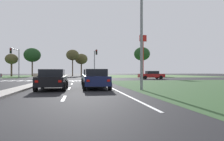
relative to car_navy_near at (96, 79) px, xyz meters
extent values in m
plane|color=black|center=(-5.52, 20.65, -0.78)|extent=(200.00, 200.00, 0.00)
cube|color=#476B38|center=(19.98, 45.15, -0.77)|extent=(35.00, 35.00, 0.01)
cube|color=gray|center=(-5.52, 1.65, -0.71)|extent=(1.20, 22.00, 0.14)
cube|color=gray|center=(-5.52, 45.65, -0.71)|extent=(1.20, 36.00, 0.14)
cube|color=silver|center=(-2.02, -5.29, -0.77)|extent=(0.14, 2.00, 0.01)
cube|color=silver|center=(-2.02, 0.71, -0.77)|extent=(0.14, 2.00, 0.01)
cube|color=silver|center=(-2.02, 6.71, -0.77)|extent=(0.14, 2.00, 0.01)
cube|color=silver|center=(-2.02, 12.71, -0.77)|extent=(0.14, 2.00, 0.01)
cube|color=silver|center=(1.33, 2.65, -0.77)|extent=(0.14, 24.00, 0.01)
cube|color=silver|center=(-1.72, 13.65, -0.77)|extent=(6.40, 0.50, 0.01)
cube|color=silver|center=(-11.92, 15.45, -0.77)|extent=(0.70, 2.80, 0.01)
cube|color=silver|center=(-10.77, 15.45, -0.77)|extent=(0.70, 2.80, 0.01)
cube|color=silver|center=(-9.62, 15.45, -0.77)|extent=(0.70, 2.80, 0.01)
cube|color=silver|center=(-8.47, 15.45, -0.77)|extent=(0.70, 2.80, 0.01)
cube|color=silver|center=(-7.32, 15.45, -0.77)|extent=(0.70, 2.80, 0.01)
cube|color=silver|center=(-6.17, 15.45, -0.77)|extent=(0.70, 2.80, 0.01)
cube|color=silver|center=(-5.02, 15.45, -0.77)|extent=(0.70, 2.80, 0.01)
cube|color=#161E47|center=(0.00, 0.03, -0.12)|extent=(1.80, 4.32, 0.68)
cube|color=black|center=(0.00, -0.12, 0.48)|extent=(1.58, 1.99, 0.52)
cube|color=red|center=(-0.68, -2.14, -0.05)|extent=(0.20, 0.04, 0.14)
cube|color=red|center=(0.68, -2.14, -0.05)|extent=(0.20, 0.04, 0.14)
cylinder|color=black|center=(-0.90, 1.42, -0.46)|extent=(0.22, 0.64, 0.64)
cylinder|color=black|center=(0.90, 1.42, -0.46)|extent=(0.22, 0.64, 0.64)
cylinder|color=black|center=(-0.90, -1.35, -0.46)|extent=(0.22, 0.64, 0.64)
cylinder|color=black|center=(0.90, -1.35, -0.46)|extent=(0.22, 0.64, 0.64)
cube|color=silver|center=(-7.81, 40.95, -0.09)|extent=(1.80, 4.22, 0.73)
cube|color=black|center=(-7.81, 41.10, 0.53)|extent=(1.58, 1.94, 0.52)
cube|color=red|center=(-7.13, 43.08, -0.02)|extent=(0.20, 0.04, 0.14)
cube|color=red|center=(-8.49, 43.08, -0.02)|extent=(0.20, 0.04, 0.14)
cylinder|color=black|center=(-6.91, 39.60, -0.46)|extent=(0.22, 0.64, 0.64)
cylinder|color=black|center=(-8.71, 39.60, -0.46)|extent=(0.22, 0.64, 0.64)
cylinder|color=black|center=(-6.91, 42.30, -0.46)|extent=(0.22, 0.64, 0.64)
cylinder|color=black|center=(-8.71, 42.30, -0.46)|extent=(0.22, 0.64, 0.64)
cube|color=#BCAD8E|center=(-6.59, 20.97, -0.10)|extent=(4.56, 1.82, 0.71)
cube|color=black|center=(-6.74, 20.97, 0.51)|extent=(2.10, 1.60, 0.52)
cube|color=red|center=(-8.89, 21.66, -0.03)|extent=(0.04, 0.20, 0.14)
cube|color=red|center=(-8.89, 20.28, -0.03)|extent=(0.04, 0.20, 0.14)
cylinder|color=black|center=(-5.14, 21.88, -0.46)|extent=(0.64, 0.22, 0.64)
cylinder|color=black|center=(-5.14, 20.06, -0.46)|extent=(0.64, 0.22, 0.64)
cylinder|color=black|center=(-8.05, 21.88, -0.46)|extent=(0.64, 0.22, 0.64)
cylinder|color=black|center=(-8.05, 20.06, -0.46)|extent=(0.64, 0.22, 0.64)
cube|color=#B7B7BC|center=(-7.70, 32.74, -0.11)|extent=(1.77, 4.19, 0.70)
cube|color=black|center=(-7.70, 32.89, 0.51)|extent=(1.56, 1.93, 0.52)
cube|color=red|center=(-7.02, 34.85, -0.04)|extent=(0.20, 0.04, 0.14)
cube|color=red|center=(-8.37, 34.85, -0.04)|extent=(0.20, 0.04, 0.14)
cylinder|color=black|center=(-6.81, 31.40, -0.46)|extent=(0.22, 0.64, 0.64)
cylinder|color=black|center=(-8.58, 31.40, -0.46)|extent=(0.22, 0.64, 0.64)
cylinder|color=black|center=(-6.81, 34.08, -0.46)|extent=(0.22, 0.64, 0.64)
cylinder|color=black|center=(-8.58, 34.08, -0.46)|extent=(0.22, 0.64, 0.64)
cube|color=black|center=(-3.18, -0.23, -0.13)|extent=(1.86, 4.25, 0.65)
cube|color=black|center=(-3.18, -0.38, 0.45)|extent=(1.63, 1.95, 0.52)
cube|color=red|center=(-3.89, -2.37, -0.07)|extent=(0.20, 0.04, 0.14)
cube|color=red|center=(-2.47, -2.37, -0.07)|extent=(0.20, 0.04, 0.14)
cylinder|color=black|center=(-4.11, 1.13, -0.46)|extent=(0.22, 0.64, 0.64)
cylinder|color=black|center=(-2.25, 1.13, -0.46)|extent=(0.22, 0.64, 0.64)
cylinder|color=black|center=(-4.11, -1.59, -0.46)|extent=(0.22, 0.64, 0.64)
cylinder|color=black|center=(-2.25, -1.59, -0.46)|extent=(0.22, 0.64, 0.64)
cube|color=#A31919|center=(11.57, 18.60, -0.15)|extent=(4.53, 1.75, 0.62)
cube|color=black|center=(11.72, 18.60, 0.43)|extent=(2.08, 1.54, 0.52)
cube|color=red|center=(13.85, 17.93, -0.08)|extent=(0.04, 0.20, 0.14)
cube|color=red|center=(13.85, 19.26, -0.08)|extent=(0.04, 0.20, 0.14)
cylinder|color=black|center=(10.12, 17.72, -0.46)|extent=(0.64, 0.22, 0.64)
cylinder|color=black|center=(10.12, 19.47, -0.46)|extent=(0.64, 0.22, 0.64)
cylinder|color=black|center=(13.02, 17.72, -0.46)|extent=(0.64, 0.22, 0.64)
cylinder|color=black|center=(13.02, 19.47, -0.46)|extent=(0.64, 0.22, 0.64)
cube|color=red|center=(-14.14, 21.04, -0.04)|extent=(0.04, 0.20, 0.14)
cube|color=#19565B|center=(0.01, 5.79, -0.10)|extent=(1.76, 4.20, 0.72)
cube|color=black|center=(0.01, 5.64, 0.52)|extent=(1.55, 1.93, 0.52)
cube|color=red|center=(-0.66, 3.67, -0.02)|extent=(0.20, 0.04, 0.14)
cube|color=red|center=(0.67, 3.67, -0.02)|extent=(0.20, 0.04, 0.14)
cylinder|color=black|center=(-0.87, 7.14, -0.46)|extent=(0.22, 0.64, 0.64)
cylinder|color=black|center=(0.89, 7.14, -0.46)|extent=(0.22, 0.64, 0.64)
cylinder|color=black|center=(-0.87, 4.45, -0.46)|extent=(0.22, 0.64, 0.64)
cylinder|color=black|center=(0.89, 4.45, -0.46)|extent=(0.22, 0.64, 0.64)
cylinder|color=gray|center=(2.08, 27.25, 2.13)|extent=(0.18, 0.18, 5.81)
cylinder|color=gray|center=(2.08, 24.82, 4.79)|extent=(0.12, 4.86, 0.12)
cube|color=black|center=(2.08, 22.39, 4.26)|extent=(0.32, 0.26, 0.95)
sphere|color=red|center=(2.08, 22.23, 4.56)|extent=(0.20, 0.20, 0.20)
sphere|color=#3A2405|center=(2.08, 22.23, 4.26)|extent=(0.20, 0.20, 0.20)
sphere|color=black|center=(2.08, 22.23, 3.96)|extent=(0.20, 0.20, 0.20)
cylinder|color=gray|center=(-13.12, 27.25, 2.13)|extent=(0.18, 0.18, 5.81)
cylinder|color=gray|center=(-13.12, 24.79, 4.79)|extent=(0.12, 4.92, 0.12)
cube|color=black|center=(-13.12, 22.33, 4.26)|extent=(0.32, 0.26, 0.95)
sphere|color=red|center=(-13.12, 22.17, 4.56)|extent=(0.20, 0.20, 0.20)
sphere|color=#3A2405|center=(-13.12, 22.17, 4.26)|extent=(0.20, 0.20, 0.20)
sphere|color=black|center=(-13.12, 22.17, 3.96)|extent=(0.20, 0.20, 0.20)
cylinder|color=gray|center=(3.18, -1.55, 4.11)|extent=(0.20, 0.20, 9.77)
cylinder|color=#335184|center=(-5.25, 32.27, -0.27)|extent=(0.16, 0.16, 0.73)
cylinder|color=#9E8966|center=(-5.25, 32.27, 0.47)|extent=(0.34, 0.34, 0.76)
sphere|color=tan|center=(-5.25, 32.27, 0.95)|extent=(0.21, 0.21, 0.21)
cylinder|color=red|center=(14.84, 32.97, 3.74)|extent=(0.28, 0.28, 9.03)
cube|color=red|center=(14.84, 32.97, 9.05)|extent=(1.80, 0.30, 1.60)
torus|color=yellow|center=(14.45, 33.14, 9.05)|extent=(0.96, 0.16, 0.96)
torus|color=yellow|center=(15.24, 33.14, 9.05)|extent=(0.96, 0.16, 0.96)
cylinder|color=#423323|center=(-19.96, 44.83, 1.23)|extent=(0.46, 0.46, 4.02)
ellipsoid|color=#4C4728|center=(-19.96, 44.83, 4.18)|extent=(3.42, 3.42, 2.91)
cylinder|color=#423323|center=(-14.69, 46.21, 1.69)|extent=(0.37, 0.37, 4.94)
ellipsoid|color=#1E421E|center=(-14.69, 46.21, 5.49)|extent=(4.81, 4.81, 4.09)
cylinder|color=#423323|center=(-3.02, 44.99, 1.87)|extent=(0.31, 0.31, 5.30)
ellipsoid|color=#4C4728|center=(-3.02, 44.99, 5.55)|extent=(3.75, 3.75, 3.18)
cylinder|color=#423323|center=(-0.38, 48.97, 1.39)|extent=(0.40, 0.40, 4.33)
ellipsoid|color=#4C4728|center=(-0.38, 48.97, 4.64)|extent=(3.97, 3.97, 3.37)
cylinder|color=#423323|center=(19.71, 48.62, 2.16)|extent=(0.34, 0.34, 5.87)
ellipsoid|color=#1E421E|center=(19.71, 48.62, 6.56)|extent=(5.33, 5.33, 4.53)
camera|label=1|loc=(-1.32, -15.34, 0.53)|focal=31.92mm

